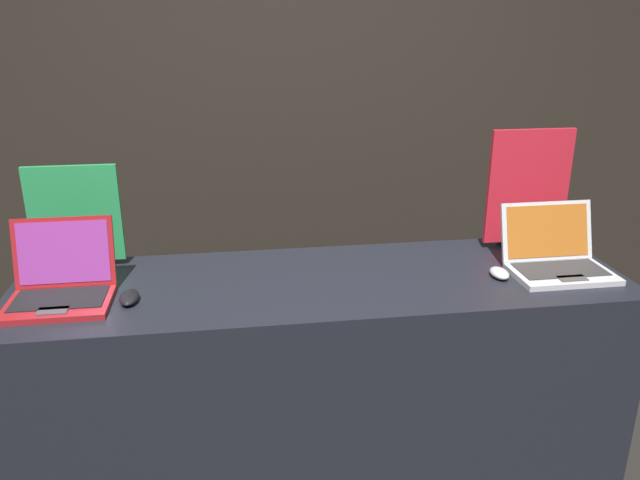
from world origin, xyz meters
The scene contains 8 objects.
wall_back centered at (0.00, 1.78, 1.40)m, with size 8.00×0.05×2.80m.
display_counter centered at (0.00, 0.33, 0.48)m, with size 2.18×0.66×0.95m.
laptop_front centered at (-0.88, 0.29, 1.01)m, with size 0.33×0.30×0.25m.
mouse_front centered at (-0.66, 0.24, 0.97)m, with size 0.06×0.12×0.03m.
promo_stand_front centered at (-0.88, 0.58, 1.13)m, with size 0.33×0.07×0.39m.
laptop_back centered at (0.86, 0.28, 1.01)m, with size 0.36×0.30×0.23m.
mouse_back centered at (0.63, 0.25, 0.97)m, with size 0.06×0.10×0.03m.
promo_stand_back centered at (0.86, 0.55, 1.18)m, with size 0.34×0.07×0.48m.
Camera 1 is at (-0.31, -1.70, 1.84)m, focal length 35.00 mm.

